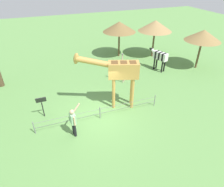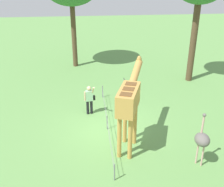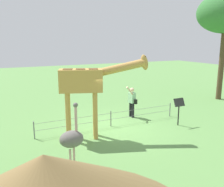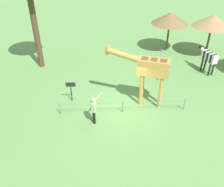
{
  "view_description": "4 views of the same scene",
  "coord_description": "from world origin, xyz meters",
  "px_view_note": "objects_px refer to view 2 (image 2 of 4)",
  "views": [
    {
      "loc": [
        2.39,
        8.52,
        7.21
      ],
      "look_at": [
        -0.47,
        0.85,
        1.96
      ],
      "focal_mm": 31.54,
      "sensor_mm": 36.0,
      "label": 1
    },
    {
      "loc": [
        -11.58,
        1.02,
        7.46
      ],
      "look_at": [
        0.62,
        -0.12,
        1.6
      ],
      "focal_mm": 45.44,
      "sensor_mm": 36.0,
      "label": 2
    },
    {
      "loc": [
        -4.75,
        -9.7,
        3.95
      ],
      "look_at": [
        0.02,
        0.1,
        1.6
      ],
      "focal_mm": 39.03,
      "sensor_mm": 36.0,
      "label": 3
    },
    {
      "loc": [
        1.22,
        11.04,
        8.57
      ],
      "look_at": [
        0.64,
        0.79,
        1.69
      ],
      "focal_mm": 39.14,
      "sensor_mm": 36.0,
      "label": 4
    }
  ],
  "objects_px": {
    "ostrich": "(202,140)",
    "info_sign": "(126,86)",
    "giraffe": "(129,99)",
    "visitor": "(89,98)"
  },
  "relations": [
    {
      "from": "ostrich",
      "to": "info_sign",
      "type": "relative_size",
      "value": 1.7
    },
    {
      "from": "giraffe",
      "to": "info_sign",
      "type": "relative_size",
      "value": 2.71
    },
    {
      "from": "giraffe",
      "to": "info_sign",
      "type": "bearing_deg",
      "value": -6.14
    },
    {
      "from": "visitor",
      "to": "ostrich",
      "type": "distance_m",
      "value": 6.19
    },
    {
      "from": "giraffe",
      "to": "ostrich",
      "type": "xyz_separation_m",
      "value": [
        -1.5,
        -2.62,
        -1.1
      ]
    },
    {
      "from": "ostrich",
      "to": "giraffe",
      "type": "bearing_deg",
      "value": 60.17
    },
    {
      "from": "giraffe",
      "to": "ostrich",
      "type": "bearing_deg",
      "value": -119.83
    },
    {
      "from": "info_sign",
      "to": "visitor",
      "type": "bearing_deg",
      "value": 123.01
    },
    {
      "from": "ostrich",
      "to": "info_sign",
      "type": "xyz_separation_m",
      "value": [
        5.86,
        2.15,
        -0.23
      ]
    },
    {
      "from": "visitor",
      "to": "ostrich",
      "type": "xyz_separation_m",
      "value": [
        -4.51,
        -4.23,
        0.27
      ]
    }
  ]
}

